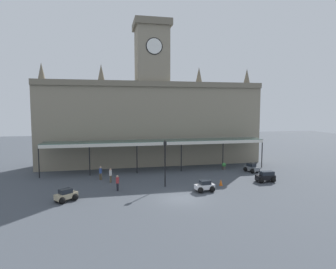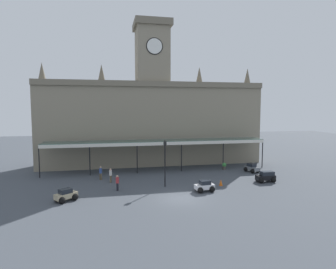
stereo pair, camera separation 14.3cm
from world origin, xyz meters
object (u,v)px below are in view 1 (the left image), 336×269
Objects in this scene: car_grey_sedan at (251,168)px; planter_by_canopy at (224,166)px; pedestrian_near_entrance at (101,173)px; car_beige_sedan at (66,196)px; pedestrian_beside_cars at (117,182)px; traffic_cone at (221,182)px; car_white_sedan at (205,187)px; pedestrian_crossing_forecourt at (111,175)px; car_black_estate at (266,177)px; victorian_lamppost at (165,158)px.

car_grey_sedan is 2.30× the size of planter_by_canopy.
pedestrian_near_entrance is at bearing -171.61° from planter_by_canopy.
car_beige_sedan is 5.51m from pedestrian_beside_cars.
car_beige_sedan is at bearing -172.75° from traffic_cone.
pedestrian_near_entrance reaches higher than car_white_sedan.
pedestrian_near_entrance is 14.50m from traffic_cone.
pedestrian_crossing_forecourt is 2.36× the size of traffic_cone.
planter_by_canopy is (15.33, 7.63, -0.42)m from pedestrian_beside_cars.
pedestrian_near_entrance is 1.74× the size of planter_by_canopy.
car_white_sedan is at bearing -31.41° from pedestrian_crossing_forecourt.
pedestrian_beside_cars is (4.89, 2.50, 0.41)m from car_beige_sedan.
car_black_estate is 3.18× the size of traffic_cone.
car_white_sedan is (-8.42, -2.24, -0.06)m from car_black_estate.
car_black_estate is 1.06× the size of car_white_sedan.
car_beige_sedan is 1.06× the size of car_white_sedan.
car_black_estate is 1.35× the size of pedestrian_near_entrance.
pedestrian_near_entrance reaches higher than car_black_estate.
car_white_sedan is 11.74m from planter_by_canopy.
pedestrian_beside_cars is (1.85, -5.10, 0.00)m from pedestrian_near_entrance.
car_beige_sedan is 1.34× the size of pedestrian_near_entrance.
victorian_lamppost is (-3.72, 2.68, 2.74)m from car_white_sedan.
car_grey_sedan and car_beige_sedan have the same top height.
car_black_estate is at bearing 6.43° from car_beige_sedan.
pedestrian_crossing_forecourt is (-0.67, 3.65, 0.00)m from pedestrian_beside_cars.
car_beige_sedan is (-23.24, -7.72, 0.00)m from car_grey_sedan.
victorian_lamppost reaches higher than car_grey_sedan.
car_black_estate is 18.43m from pedestrian_crossing_forecourt.
car_white_sedan is 3.16m from traffic_cone.
victorian_lamppost reaches higher than pedestrian_crossing_forecourt.
car_grey_sedan is 3.11× the size of traffic_cone.
pedestrian_near_entrance is (-20.20, -0.12, 0.41)m from car_grey_sedan.
pedestrian_beside_cars is at bearing -79.56° from pedestrian_crossing_forecourt.
traffic_cone is (-5.84, -0.42, -0.21)m from car_black_estate.
pedestrian_beside_cars reaches higher than car_beige_sedan.
pedestrian_crossing_forecourt is 12.89m from traffic_cone.
pedestrian_beside_cars reaches higher than car_white_sedan.
car_grey_sedan is 19.08m from pedestrian_beside_cars.
victorian_lamppost reaches higher than pedestrian_near_entrance.
traffic_cone is (16.44, 2.09, -0.15)m from car_beige_sedan.
car_beige_sedan is 2.34× the size of planter_by_canopy.
car_white_sedan is 5.34m from victorian_lamppost.
car_black_estate is 12.43m from victorian_lamppost.
car_beige_sedan is 1.34× the size of pedestrian_beside_cars.
pedestrian_near_entrance is (3.04, 7.60, 0.41)m from car_beige_sedan.
car_white_sedan is at bearing -144.70° from traffic_cone.
pedestrian_beside_cars is at bearing -175.21° from victorian_lamppost.
victorian_lamppost reaches higher than pedestrian_beside_cars.
car_grey_sedan is (0.96, 5.22, -0.06)m from car_black_estate.
pedestrian_near_entrance is at bearing 145.86° from car_white_sedan.
traffic_cone is (2.58, 1.82, -0.15)m from car_white_sedan.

